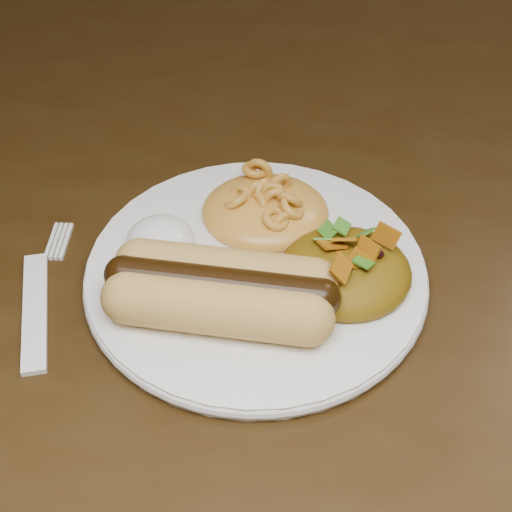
{
  "coord_description": "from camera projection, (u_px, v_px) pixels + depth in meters",
  "views": [
    {
      "loc": [
        -0.01,
        -0.4,
        1.13
      ],
      "look_at": [
        -0.03,
        -0.04,
        0.77
      ],
      "focal_mm": 55.0,
      "sensor_mm": 36.0,
      "label": 1
    }
  ],
  "objects": [
    {
      "name": "fork",
      "position": [
        35.0,
        311.0,
        0.5
      ],
      "size": [
        0.06,
        0.16,
        0.0
      ],
      "primitive_type": "cube",
      "rotation": [
        0.0,
        0.0,
        0.23
      ],
      "color": "white",
      "rests_on": "table"
    },
    {
      "name": "table",
      "position": [
        295.0,
        323.0,
        0.62
      ],
      "size": [
        1.6,
        0.9,
        0.75
      ],
      "color": "black",
      "rests_on": "floor"
    },
    {
      "name": "taco_salad",
      "position": [
        346.0,
        263.0,
        0.5
      ],
      "size": [
        0.09,
        0.08,
        0.04
      ],
      "rotation": [
        0.0,
        0.0,
        -0.2
      ],
      "color": "#A23900",
      "rests_on": "plate"
    },
    {
      "name": "sour_cream",
      "position": [
        160.0,
        235.0,
        0.51
      ],
      "size": [
        0.05,
        0.05,
        0.03
      ],
      "primitive_type": "ellipsoid",
      "rotation": [
        0.0,
        0.0,
        -0.08
      ],
      "color": "white",
      "rests_on": "plate"
    },
    {
      "name": "mac_and_cheese",
      "position": [
        265.0,
        198.0,
        0.54
      ],
      "size": [
        0.09,
        0.08,
        0.03
      ],
      "primitive_type": "ellipsoid",
      "rotation": [
        0.0,
        0.0,
        0.03
      ],
      "color": "#F29F4B",
      "rests_on": "plate"
    },
    {
      "name": "plate",
      "position": [
        256.0,
        273.0,
        0.52
      ],
      "size": [
        0.25,
        0.25,
        0.01
      ],
      "primitive_type": "cylinder",
      "rotation": [
        0.0,
        0.0,
        0.15
      ],
      "color": "white",
      "rests_on": "table"
    },
    {
      "name": "hotdog",
      "position": [
        221.0,
        290.0,
        0.48
      ],
      "size": [
        0.12,
        0.08,
        0.03
      ],
      "rotation": [
        0.0,
        0.0,
        -0.11
      ],
      "color": "#F1AB5C",
      "rests_on": "plate"
    }
  ]
}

